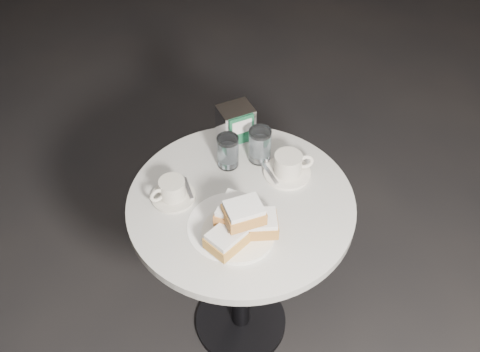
% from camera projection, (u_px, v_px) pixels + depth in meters
% --- Properties ---
extents(ground, '(7.00, 7.00, 0.00)m').
position_uv_depth(ground, '(241.00, 322.00, 2.16)').
color(ground, black).
rests_on(ground, ground).
extents(cafe_table, '(0.70, 0.70, 0.74)m').
position_uv_depth(cafe_table, '(241.00, 240.00, 1.77)').
color(cafe_table, black).
rests_on(cafe_table, ground).
extents(sugar_spill, '(0.35, 0.35, 0.00)m').
position_uv_depth(sugar_spill, '(232.00, 226.00, 1.56)').
color(sugar_spill, white).
rests_on(sugar_spill, cafe_table).
extents(beignet_plate, '(0.27, 0.27, 0.14)m').
position_uv_depth(beignet_plate, '(240.00, 225.00, 1.50)').
color(beignet_plate, white).
rests_on(beignet_plate, cafe_table).
extents(coffee_cup_left, '(0.18, 0.18, 0.07)m').
position_uv_depth(coffee_cup_left, '(172.00, 191.00, 1.62)').
color(coffee_cup_left, beige).
rests_on(coffee_cup_left, cafe_table).
extents(coffee_cup_right, '(0.16, 0.15, 0.08)m').
position_uv_depth(coffee_cup_right, '(288.00, 166.00, 1.69)').
color(coffee_cup_right, white).
rests_on(coffee_cup_right, cafe_table).
extents(water_glass_left, '(0.07, 0.07, 0.11)m').
position_uv_depth(water_glass_left, '(228.00, 152.00, 1.70)').
color(water_glass_left, silver).
rests_on(water_glass_left, cafe_table).
extents(water_glass_right, '(0.09, 0.09, 0.12)m').
position_uv_depth(water_glass_right, '(260.00, 145.00, 1.72)').
color(water_glass_right, white).
rests_on(water_glass_right, cafe_table).
extents(napkin_dispenser, '(0.13, 0.12, 0.13)m').
position_uv_depth(napkin_dispenser, '(236.00, 124.00, 1.78)').
color(napkin_dispenser, white).
rests_on(napkin_dispenser, cafe_table).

